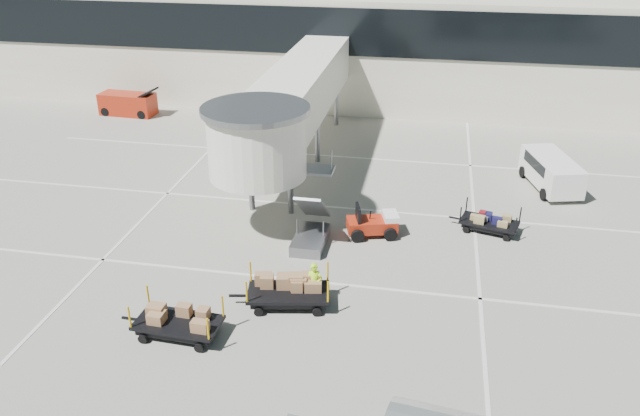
% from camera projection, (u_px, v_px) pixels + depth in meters
% --- Properties ---
extents(ground, '(140.00, 140.00, 0.00)m').
position_uv_depth(ground, '(320.00, 312.00, 23.64)').
color(ground, '#9B988B').
rests_on(ground, ground).
extents(lane_markings, '(40.00, 30.00, 0.02)m').
position_uv_depth(lane_markings, '(341.00, 205.00, 31.98)').
color(lane_markings, silver).
rests_on(lane_markings, ground).
extents(terminal, '(64.00, 12.11, 15.20)m').
position_uv_depth(terminal, '(387.00, 44.00, 48.29)').
color(terminal, beige).
rests_on(terminal, ground).
extents(jet_bridge, '(5.70, 20.40, 6.03)m').
position_uv_depth(jet_bridge, '(290.00, 104.00, 33.23)').
color(jet_bridge, silver).
rests_on(jet_bridge, ground).
extents(baggage_tug, '(2.54, 2.01, 1.52)m').
position_uv_depth(baggage_tug, '(373.00, 224.00, 28.88)').
color(baggage_tug, '#9B220E').
rests_on(baggage_tug, ground).
extents(suitcase_cart, '(3.31, 1.94, 1.27)m').
position_uv_depth(suitcase_cart, '(490.00, 223.00, 29.19)').
color(suitcase_cart, black).
rests_on(suitcase_cart, ground).
extents(box_cart_near, '(3.94, 2.11, 1.51)m').
position_uv_depth(box_cart_near, '(287.00, 290.00, 23.79)').
color(box_cart_near, black).
rests_on(box_cart_near, ground).
extents(box_cart_far, '(3.77, 1.66, 1.47)m').
position_uv_depth(box_cart_far, '(176.00, 322.00, 22.18)').
color(box_cart_far, black).
rests_on(box_cart_far, ground).
extents(ground_worker, '(0.63, 0.42, 1.72)m').
position_uv_depth(ground_worker, '(314.00, 283.00, 23.83)').
color(ground_worker, '#A8EA18').
rests_on(ground_worker, ground).
extents(minivan, '(2.94, 4.86, 1.72)m').
position_uv_depth(minivan, '(550.00, 169.00, 33.59)').
color(minivan, white).
rests_on(minivan, ground).
extents(belt_loader, '(4.31, 1.91, 2.04)m').
position_uv_depth(belt_loader, '(128.00, 104.00, 45.32)').
color(belt_loader, '#9B220E').
rests_on(belt_loader, ground).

